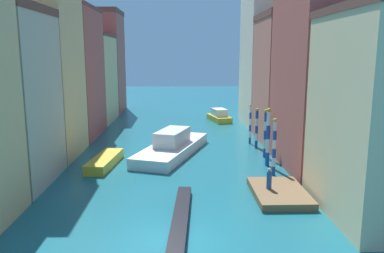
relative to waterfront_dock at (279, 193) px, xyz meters
name	(u,v)px	position (x,y,z in m)	size (l,w,h in m)	color
ground_plane	(176,141)	(-7.46, 18.25, -0.26)	(154.00, 154.00, 0.00)	#196070
building_left_1	(0,97)	(-20.52, 3.50, 6.52)	(7.09, 8.32, 13.53)	#BCB299
building_left_2	(37,55)	(-20.52, 11.89, 9.57)	(7.09, 8.35, 19.64)	#DBB77A
building_left_3	(67,73)	(-20.52, 21.42, 7.49)	(7.09, 10.61, 15.48)	#B25147
building_left_4	(88,78)	(-20.52, 32.06, 6.13)	(7.09, 10.74, 12.75)	#DBB77A
building_left_5	(101,62)	(-20.52, 42.25, 8.39)	(7.09, 9.07, 17.27)	#B25147
building_right_1	(326,59)	(5.60, 7.52, 9.24)	(7.09, 11.30, 18.97)	#B25147
building_right_2	(290,78)	(5.60, 18.22, 6.99)	(7.09, 9.69, 14.47)	#C6705B
building_right_3	(270,53)	(5.60, 28.53, 9.84)	(7.09, 10.89, 20.17)	beige
waterfront_dock	(279,193)	(0.00, 0.00, 0.00)	(3.65, 5.74, 0.52)	brown
person_on_dock	(269,179)	(-0.70, 0.17, 0.97)	(0.36, 0.36, 1.53)	#234C93
mooring_pole_0	(274,146)	(0.75, 4.87, 2.20)	(0.34, 0.34, 4.82)	#1E479E
mooring_pole_1	(268,137)	(0.86, 7.68, 2.43)	(0.39, 0.39, 5.26)	#1E479E
mooring_pole_2	(265,133)	(1.26, 10.58, 2.16)	(0.34, 0.34, 4.73)	#1E479E
mooring_pole_3	(257,128)	(1.15, 14.36, 1.95)	(0.34, 0.34, 4.31)	#1E479E
mooring_pole_4	(250,124)	(0.83, 16.40, 2.03)	(0.26, 0.26, 4.49)	#1E479E
vaporetto_white	(172,146)	(-7.79, 12.00, 0.56)	(7.72, 13.23, 2.50)	white
gondola_black	(180,219)	(-7.00, -4.23, -0.02)	(1.57, 10.24, 0.48)	black
motorboat_0	(219,116)	(-1.14, 31.36, 0.47)	(3.47, 5.72, 1.87)	gold
motorboat_1	(105,161)	(-13.82, 8.11, 0.16)	(2.49, 6.65, 0.84)	gold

